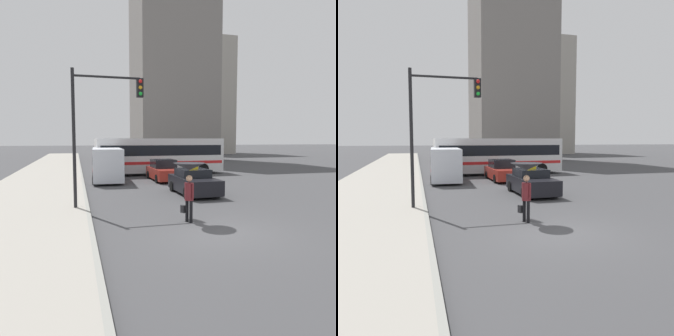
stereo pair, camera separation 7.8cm
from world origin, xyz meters
The scene contains 9 objects.
ground_plane centered at (0.00, 0.00, 0.00)m, with size 300.00×300.00×0.00m, color #424244.
taxi centered at (1.71, 7.31, 0.66)m, with size 1.91×4.10×1.56m.
sedan_red centered at (1.71, 13.66, 0.70)m, with size 1.91×4.32×1.53m.
ambulance_van centered at (-2.36, 14.35, 1.32)m, with size 2.32×5.82×2.38m.
city_bus centered at (2.48, 17.80, 1.72)m, with size 10.92×2.84×3.09m.
pedestrian_with_umbrella centered at (-0.58, 1.60, 1.80)m, with size 1.17×1.17×2.18m.
traffic_light centered at (-3.45, 4.66, 4.08)m, with size 3.01×0.38×5.95m.
building_tower_near centered at (8.81, 35.48, 13.39)m, with size 10.50×10.14×26.78m.
building_tower_far centered at (20.35, 56.58, 11.88)m, with size 14.02×9.69×23.75m.
Camera 2 is at (-4.44, -9.57, 3.04)m, focal length 35.00 mm.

